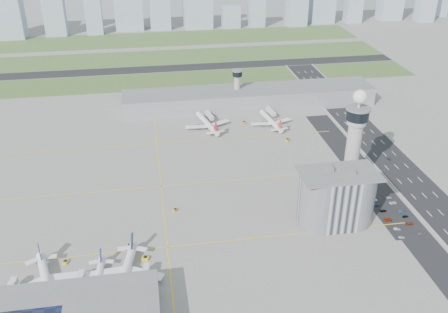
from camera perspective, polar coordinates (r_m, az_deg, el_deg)
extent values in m
plane|color=gray|center=(288.70, 1.13, -5.86)|extent=(1000.00, 1000.00, 0.00)
cube|color=#466831|center=(488.37, -6.02, 8.65)|extent=(480.00, 50.00, 0.08)
cube|color=#3D5A2A|center=(559.63, -6.57, 11.16)|extent=(480.00, 60.00, 0.08)
cube|color=#46642F|center=(636.59, -7.02, 13.21)|extent=(480.00, 70.00, 0.08)
cube|color=black|center=(523.39, -6.31, 9.98)|extent=(480.00, 22.00, 0.10)
cube|color=black|center=(326.79, 21.43, -3.62)|extent=(28.00, 500.00, 0.10)
cube|color=#9E9E99|center=(319.92, 19.27, -3.81)|extent=(0.60, 500.00, 1.20)
cube|color=#9E9E99|center=(333.59, 23.53, -3.28)|extent=(0.60, 500.00, 1.20)
cube|color=black|center=(307.96, 18.26, -5.07)|extent=(18.00, 260.00, 0.08)
cube|color=black|center=(298.39, 18.91, -6.34)|extent=(20.00, 44.00, 0.10)
cube|color=yellow|center=(261.07, -6.46, -10.25)|extent=(260.00, 0.60, 0.01)
cube|color=yellow|center=(310.49, -7.16, -3.44)|extent=(260.00, 0.60, 0.01)
cube|color=yellow|center=(363.12, -7.66, 1.46)|extent=(260.00, 0.60, 0.01)
cube|color=yellow|center=(310.49, -7.16, -3.44)|extent=(0.60, 260.00, 0.01)
cylinder|color=#ADAAA5|center=(302.68, 14.43, 0.17)|extent=(8.40, 8.40, 48.00)
cylinder|color=#ADAAA5|center=(293.37, 14.94, 3.97)|extent=(11.00, 11.00, 4.00)
cylinder|color=black|center=(291.82, 15.03, 4.69)|extent=(13.00, 13.00, 6.00)
cylinder|color=slate|center=(290.51, 15.12, 5.32)|extent=(14.00, 14.00, 1.00)
cylinder|color=#ADAAA5|center=(289.59, 15.18, 5.78)|extent=(1.60, 1.60, 5.00)
sphere|color=white|center=(287.99, 15.29, 6.60)|extent=(8.00, 8.00, 8.00)
cylinder|color=#ADAAA5|center=(419.19, 1.51, 7.51)|extent=(5.00, 5.00, 28.00)
cylinder|color=black|center=(414.16, 1.53, 9.45)|extent=(8.00, 8.00, 4.00)
cylinder|color=slate|center=(413.37, 1.54, 9.78)|extent=(8.60, 8.60, 0.80)
cube|color=#B2B2B7|center=(276.04, 12.72, -4.67)|extent=(18.00, 24.00, 30.00)
cylinder|color=#B2B2B7|center=(273.02, 10.95, -4.87)|extent=(24.00, 24.00, 30.00)
cylinder|color=#B2B2B7|center=(279.31, 14.44, -4.48)|extent=(24.00, 24.00, 30.00)
cube|color=slate|center=(268.21, 13.06, -1.90)|extent=(42.00, 24.00, 0.80)
cube|color=slate|center=(267.74, 11.67, -1.40)|extent=(6.00, 5.00, 3.00)
cube|color=slate|center=(267.84, 14.23, -1.78)|extent=(5.00, 4.00, 2.40)
cube|color=gray|center=(421.58, 2.89, 6.66)|extent=(210.00, 32.00, 15.00)
cube|color=slate|center=(418.76, 2.92, 7.67)|extent=(210.00, 32.00, 0.80)
imported|color=silver|center=(281.00, 19.64, -8.69)|extent=(3.56, 1.86, 1.16)
imported|color=#999999|center=(286.43, 19.17, -7.82)|extent=(3.84, 1.77, 1.22)
imported|color=#992907|center=(292.23, 18.23, -6.87)|extent=(4.69, 2.44, 1.26)
imported|color=black|center=(299.06, 17.72, -5.92)|extent=(4.19, 1.90, 1.19)
imported|color=navy|center=(303.02, 17.08, -5.32)|extent=(3.63, 1.48, 1.23)
imported|color=white|center=(307.19, 16.84, -4.80)|extent=(3.68, 1.81, 1.16)
imported|color=slate|center=(287.69, 21.64, -8.14)|extent=(4.60, 2.35, 1.24)
imported|color=maroon|center=(293.01, 20.46, -7.19)|extent=(4.27, 1.84, 1.22)
imported|color=black|center=(298.25, 20.02, -6.44)|extent=(3.53, 1.72, 1.16)
imported|color=navy|center=(301.65, 19.64, -5.94)|extent=(3.95, 1.86, 1.25)
imported|color=silver|center=(307.91, 18.74, -5.03)|extent=(4.50, 2.21, 1.23)
imported|color=#99A2B1|center=(312.02, 18.29, -4.49)|extent=(4.13, 1.70, 1.19)
imported|color=black|center=(356.57, 18.33, -0.24)|extent=(1.47, 3.46, 1.11)
imported|color=navy|center=(426.00, 14.49, 5.00)|extent=(2.49, 4.23, 1.10)
imported|color=#9099A0|center=(472.59, 10.22, 7.76)|extent=(1.66, 3.74, 1.25)
cube|color=#9EADC1|center=(682.63, -23.53, 14.79)|extent=(35.81, 28.65, 60.36)
cube|color=#9EADC1|center=(675.68, -18.90, 15.75)|extent=(25.49, 20.39, 66.89)
cube|color=#9EADC1|center=(670.34, -14.65, 15.28)|extent=(20.04, 16.03, 45.20)
cube|color=#9EADC1|center=(684.99, -10.88, 16.61)|extent=(35.76, 28.61, 61.22)
cube|color=#9EADC1|center=(684.36, -3.04, 17.07)|extent=(36.96, 29.57, 62.11)
cube|color=#9EADC1|center=(685.51, 0.79, 15.66)|extent=(23.01, 18.41, 27.75)
cube|color=#9EADC1|center=(690.89, 3.78, 16.18)|extent=(20.22, 16.18, 38.97)
cube|color=#9EADC1|center=(702.06, 8.31, 16.48)|extent=(26.14, 20.92, 46.89)
cube|color=#9EADC1|center=(813.83, 23.39, 15.95)|extent=(22.64, 18.11, 41.06)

